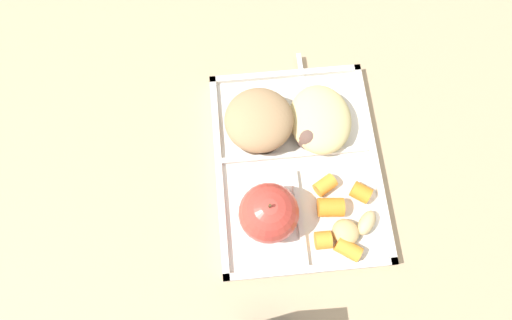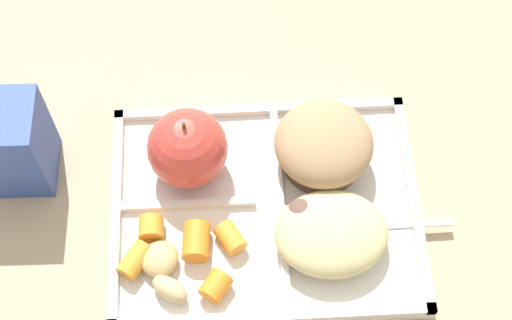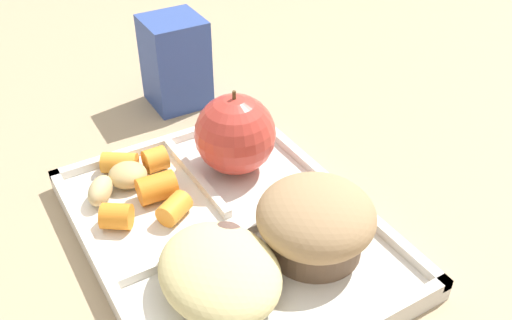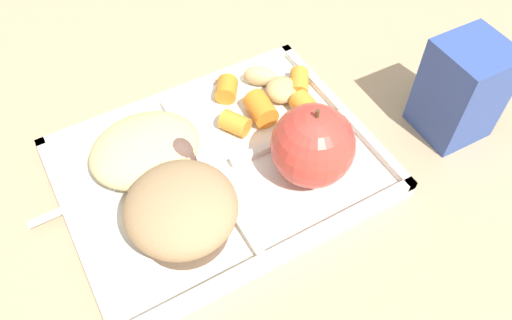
% 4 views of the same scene
% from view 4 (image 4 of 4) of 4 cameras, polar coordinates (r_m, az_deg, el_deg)
% --- Properties ---
extents(ground, '(6.00, 6.00, 0.00)m').
position_cam_4_polar(ground, '(0.51, -4.00, -1.55)').
color(ground, tan).
extents(lunch_tray, '(0.30, 0.23, 0.02)m').
position_cam_4_polar(lunch_tray, '(0.51, -4.00, -1.04)').
color(lunch_tray, silver).
rests_on(lunch_tray, ground).
extents(green_apple, '(0.08, 0.08, 0.09)m').
position_cam_4_polar(green_apple, '(0.47, 6.44, 1.60)').
color(green_apple, '#C63D33').
rests_on(green_apple, lunch_tray).
extents(bran_muffin, '(0.10, 0.10, 0.06)m').
position_cam_4_polar(bran_muffin, '(0.44, -8.38, -5.83)').
color(bran_muffin, brown).
rests_on(bran_muffin, lunch_tray).
extents(carrot_slice_tilted, '(0.02, 0.02, 0.02)m').
position_cam_4_polar(carrot_slice_tilted, '(0.54, 5.41, 6.25)').
color(carrot_slice_tilted, orange).
rests_on(carrot_slice_tilted, lunch_tray).
extents(carrot_slice_edge, '(0.03, 0.04, 0.03)m').
position_cam_4_polar(carrot_slice_edge, '(0.53, 0.55, 5.82)').
color(carrot_slice_edge, orange).
rests_on(carrot_slice_edge, lunch_tray).
extents(carrot_slice_large, '(0.03, 0.04, 0.02)m').
position_cam_4_polar(carrot_slice_large, '(0.52, -2.39, 4.17)').
color(carrot_slice_large, orange).
rests_on(carrot_slice_large, lunch_tray).
extents(carrot_slice_diagonal, '(0.03, 0.03, 0.02)m').
position_cam_4_polar(carrot_slice_diagonal, '(0.56, -3.34, 8.00)').
color(carrot_slice_diagonal, orange).
rests_on(carrot_slice_diagonal, lunch_tray).
extents(carrot_slice_near_corner, '(0.04, 0.04, 0.02)m').
position_cam_4_polar(carrot_slice_near_corner, '(0.57, 4.89, 8.69)').
color(carrot_slice_near_corner, orange).
rests_on(carrot_slice_near_corner, lunch_tray).
extents(potato_chunk_browned, '(0.05, 0.05, 0.02)m').
position_cam_4_polar(potato_chunk_browned, '(0.56, 2.90, 7.95)').
color(potato_chunk_browned, tan).
rests_on(potato_chunk_browned, lunch_tray).
extents(potato_chunk_small, '(0.04, 0.04, 0.02)m').
position_cam_4_polar(potato_chunk_small, '(0.57, 0.46, 9.47)').
color(potato_chunk_small, tan).
rests_on(potato_chunk_small, lunch_tray).
extents(egg_noodle_pile, '(0.11, 0.09, 0.04)m').
position_cam_4_polar(egg_noodle_pile, '(0.50, -12.45, 1.18)').
color(egg_noodle_pile, '#D6C684').
rests_on(egg_noodle_pile, lunch_tray).
extents(meatball_center, '(0.03, 0.03, 0.03)m').
position_cam_4_polar(meatball_center, '(0.49, -13.36, -1.63)').
color(meatball_center, '#755B4C').
rests_on(meatball_center, lunch_tray).
extents(meatball_side, '(0.04, 0.04, 0.04)m').
position_cam_4_polar(meatball_side, '(0.49, -8.93, 0.68)').
color(meatball_side, brown).
rests_on(meatball_side, lunch_tray).
extents(plastic_fork, '(0.15, 0.02, 0.00)m').
position_cam_4_polar(plastic_fork, '(0.50, -14.89, -2.67)').
color(plastic_fork, silver).
rests_on(plastic_fork, lunch_tray).
extents(milk_carton, '(0.07, 0.07, 0.11)m').
position_cam_4_polar(milk_carton, '(0.55, 22.21, 7.34)').
color(milk_carton, '#334C99').
rests_on(milk_carton, ground).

